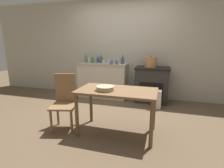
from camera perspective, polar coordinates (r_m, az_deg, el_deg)
name	(u,v)px	position (r m, az deg, el deg)	size (l,w,h in m)	color
ground_plane	(106,118)	(3.51, -1.90, -10.98)	(14.00, 14.00, 0.00)	brown
wall_back	(125,49)	(4.73, 4.14, 11.29)	(8.00, 0.07, 2.55)	#B2AD9E
counter_cabinet	(103,80)	(4.70, -2.99, 1.24)	(1.31, 0.53, 0.91)	beige
stove	(152,84)	(4.43, 12.87, -0.13)	(0.82, 0.57, 0.87)	#2D2B28
work_table	(117,96)	(2.75, 1.61, -4.01)	(1.23, 0.65, 0.73)	brown
chair	(65,101)	(3.09, -15.22, -5.24)	(0.49, 0.49, 0.93)	olive
flour_sack	(156,99)	(4.05, 14.20, -4.81)	(0.22, 0.16, 0.42)	beige
stock_pot	(151,62)	(4.30, 12.59, 6.99)	(0.29, 0.29, 0.27)	#B77A47
mixing_bowl_large	(105,88)	(2.68, -2.26, -1.29)	(0.29, 0.29, 0.07)	tan
bottle_far_left	(86,59)	(4.93, -8.52, 8.12)	(0.06, 0.06, 0.23)	#517F5B
bottle_left	(123,61)	(4.51, 3.49, 7.67)	(0.08, 0.08, 0.21)	#3D5675
bottle_mid_left	(98,60)	(4.81, -4.62, 7.77)	(0.07, 0.07, 0.16)	#3D5675
bottle_center_left	(92,60)	(4.75, -6.40, 7.70)	(0.08, 0.08, 0.17)	#517F5B
bottle_center	(89,60)	(4.81, -7.46, 7.70)	(0.07, 0.07, 0.16)	silver
bottle_center_right	(101,60)	(4.70, -3.55, 7.87)	(0.07, 0.07, 0.21)	#3D5675
cup_mid_right	(116,63)	(4.38, 1.47, 6.99)	(0.07, 0.07, 0.09)	#4C6B99
cup_right	(111,62)	(4.37, -0.27, 7.05)	(0.09, 0.09, 0.10)	#4C6B99
cup_far_right	(103,62)	(4.51, -2.82, 7.23)	(0.07, 0.07, 0.10)	beige
cup_end_right	(109,62)	(4.52, -1.07, 7.24)	(0.08, 0.08, 0.09)	silver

